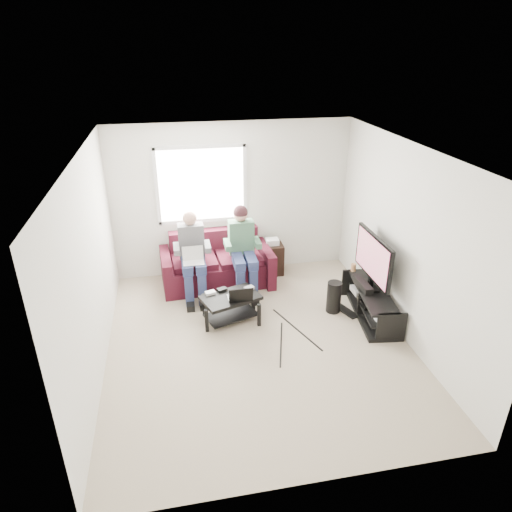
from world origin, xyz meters
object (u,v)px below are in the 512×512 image
object	(u,v)px
sofa	(217,265)
end_table	(272,258)
coffee_table	(231,303)
subwoofer	(334,297)
tv_stand	(371,304)
tv	(373,259)

from	to	relation	value
sofa	end_table	distance (m)	1.01
coffee_table	subwoofer	world-z (taller)	subwoofer
coffee_table	tv_stand	distance (m)	2.07
tv	end_table	size ratio (longest dim) A/B	1.70
subwoofer	end_table	distance (m)	1.56
tv_stand	end_table	world-z (taller)	end_table
end_table	subwoofer	bearing A→B (deg)	-66.03
sofa	subwoofer	world-z (taller)	sofa
tv_stand	subwoofer	world-z (taller)	subwoofer
sofa	tv_stand	bearing A→B (deg)	-35.26
sofa	tv_stand	distance (m)	2.60
sofa	end_table	bearing A→B (deg)	9.66
subwoofer	sofa	bearing A→B (deg)	142.28
tv	coffee_table	bearing A→B (deg)	174.69
tv	end_table	world-z (taller)	tv
sofa	subwoofer	bearing A→B (deg)	-37.72
tv_stand	sofa	bearing A→B (deg)	144.74
sofa	tv	bearing A→B (deg)	-33.45
tv_stand	subwoofer	bearing A→B (deg)	153.96
subwoofer	end_table	world-z (taller)	end_table
coffee_table	tv	xyz separation A→B (m)	(2.05, -0.19, 0.61)
coffee_table	tv	distance (m)	2.15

